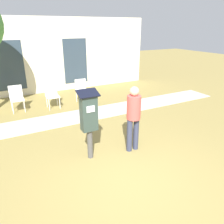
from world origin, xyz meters
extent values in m
plane|color=olive|center=(0.00, 0.00, 0.00)|extent=(40.00, 40.00, 0.00)
cube|color=#B7B2A8|center=(0.00, 3.59, 0.01)|extent=(12.00, 1.10, 0.02)
cube|color=beige|center=(0.00, 7.11, 1.60)|extent=(10.00, 0.24, 3.20)
cube|color=#2D3D4C|center=(-1.40, 6.98, 1.30)|extent=(1.10, 0.02, 2.00)
cube|color=#2D3D4C|center=(1.40, 6.98, 1.30)|extent=(1.10, 0.02, 2.00)
cylinder|color=#4C4C4C|center=(-0.34, 1.16, 0.35)|extent=(0.12, 0.12, 0.70)
cube|color=#2D3D38|center=(-0.34, 1.16, 1.10)|extent=(0.34, 0.22, 0.80)
cube|color=silver|center=(-0.34, 1.04, 1.22)|extent=(0.18, 0.01, 0.14)
cube|color=black|center=(-0.34, 1.16, 1.53)|extent=(0.44, 0.31, 0.12)
cylinder|color=#333851|center=(0.60, 0.99, 0.41)|extent=(0.13, 0.13, 0.82)
cylinder|color=#333851|center=(0.78, 0.99, 0.41)|extent=(0.13, 0.13, 0.82)
cylinder|color=#D14C47|center=(0.69, 0.99, 1.09)|extent=(0.32, 0.32, 0.55)
sphere|color=#D8AD8C|center=(0.69, 0.99, 1.48)|extent=(0.21, 0.21, 0.21)
cylinder|color=white|center=(-1.64, 4.84, 0.21)|extent=(0.03, 0.03, 0.42)
cylinder|color=white|center=(-1.26, 4.84, 0.21)|extent=(0.03, 0.03, 0.42)
cylinder|color=white|center=(-1.64, 5.22, 0.21)|extent=(0.03, 0.03, 0.42)
cylinder|color=white|center=(-1.26, 5.22, 0.21)|extent=(0.03, 0.03, 0.42)
cube|color=white|center=(-1.45, 5.03, 0.44)|extent=(0.44, 0.44, 0.04)
cube|color=white|center=(-1.45, 5.23, 0.68)|extent=(0.44, 0.04, 0.44)
cylinder|color=white|center=(-0.46, 4.62, 0.21)|extent=(0.03, 0.03, 0.42)
cylinder|color=white|center=(-0.08, 4.62, 0.21)|extent=(0.03, 0.03, 0.42)
cylinder|color=white|center=(-0.46, 5.00, 0.21)|extent=(0.03, 0.03, 0.42)
cylinder|color=white|center=(-0.08, 5.00, 0.21)|extent=(0.03, 0.03, 0.42)
cube|color=white|center=(-0.27, 4.81, 0.44)|extent=(0.44, 0.44, 0.04)
cube|color=white|center=(-0.27, 5.01, 0.68)|extent=(0.44, 0.04, 0.44)
cylinder|color=white|center=(0.71, 4.68, 0.21)|extent=(0.03, 0.03, 0.42)
cylinder|color=white|center=(1.09, 4.68, 0.21)|extent=(0.03, 0.03, 0.42)
cylinder|color=white|center=(0.71, 5.06, 0.21)|extent=(0.03, 0.03, 0.42)
cylinder|color=white|center=(1.09, 5.06, 0.21)|extent=(0.03, 0.03, 0.42)
cube|color=white|center=(0.90, 4.87, 0.44)|extent=(0.44, 0.44, 0.04)
cube|color=white|center=(0.90, 5.08, 0.68)|extent=(0.44, 0.04, 0.44)
camera|label=1|loc=(-1.92, -2.86, 2.81)|focal=35.00mm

